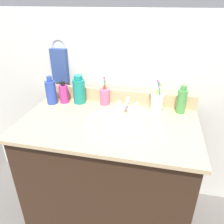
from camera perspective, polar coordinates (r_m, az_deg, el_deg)
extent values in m
plane|color=#66605B|center=(1.71, -0.87, -24.43)|extent=(6.00, 6.00, 0.00)
cube|color=#382316|center=(1.45, -0.97, -15.75)|extent=(0.96, 0.53, 0.71)
cube|color=#D1B284|center=(1.23, -1.11, -3.24)|extent=(1.00, 0.57, 0.02)
cube|color=#D1B284|center=(1.44, 1.46, 4.09)|extent=(1.00, 0.02, 0.09)
cube|color=white|center=(1.55, 1.86, 0.73)|extent=(2.10, 0.04, 1.30)
torus|color=silver|center=(1.52, -13.62, 16.19)|extent=(0.10, 0.01, 0.10)
cube|color=#334C8C|center=(1.53, -13.41, 11.65)|extent=(0.11, 0.04, 0.22)
torus|color=white|center=(1.20, 2.54, -3.25)|extent=(0.39, 0.39, 0.02)
ellipsoid|color=white|center=(1.22, 2.50, -5.06)|extent=(0.34, 0.34, 0.11)
cylinder|color=#B2B5BA|center=(1.24, 2.47, -6.42)|extent=(0.04, 0.04, 0.01)
cube|color=silver|center=(1.37, 4.06, 0.94)|extent=(0.16, 0.05, 0.01)
cylinder|color=silver|center=(1.36, 4.11, 2.30)|extent=(0.02, 0.02, 0.06)
cylinder|color=silver|center=(1.31, 3.91, 2.86)|extent=(0.02, 0.09, 0.02)
cylinder|color=silver|center=(1.37, 1.82, 2.07)|extent=(0.03, 0.03, 0.04)
cylinder|color=silver|center=(1.36, 6.39, 1.62)|extent=(0.03, 0.03, 0.04)
cylinder|color=teal|center=(1.45, -8.53, 5.32)|extent=(0.08, 0.08, 0.16)
cylinder|color=teal|center=(1.42, -8.79, 8.81)|extent=(0.05, 0.05, 0.03)
cylinder|color=#4C9E4C|center=(1.37, 17.62, 2.63)|extent=(0.06, 0.06, 0.14)
cylinder|color=#4C9E4C|center=(1.34, 18.14, 5.96)|extent=(0.03, 0.03, 0.03)
cylinder|color=#D8338C|center=(1.48, -12.38, 4.62)|extent=(0.06, 0.06, 0.12)
cylinder|color=black|center=(1.45, -12.66, 7.23)|extent=(0.03, 0.03, 0.02)
cylinder|color=#2D4CB2|center=(1.48, -15.52, 4.89)|extent=(0.07, 0.07, 0.15)
cylinder|color=#2D4CB2|center=(1.45, -15.97, 8.27)|extent=(0.03, 0.03, 0.03)
cylinder|color=white|center=(1.37, 11.59, 2.35)|extent=(0.08, 0.08, 0.10)
cylinder|color=yellow|center=(1.35, 11.19, 4.09)|extent=(0.06, 0.02, 0.16)
cube|color=white|center=(1.32, 10.28, 6.79)|extent=(0.01, 0.02, 0.01)
cylinder|color=#B23FBF|center=(1.34, 12.34, 4.30)|extent=(0.05, 0.03, 0.19)
cube|color=white|center=(1.30, 13.68, 7.21)|extent=(0.01, 0.02, 0.01)
cylinder|color=white|center=(1.36, 11.22, 3.88)|extent=(0.05, 0.03, 0.15)
cube|color=white|center=(1.34, 10.66, 6.50)|extent=(0.01, 0.02, 0.01)
cylinder|color=green|center=(1.34, 12.30, 4.04)|extent=(0.03, 0.02, 0.18)
cube|color=white|center=(1.31, 13.17, 6.96)|extent=(0.01, 0.02, 0.01)
cylinder|color=#D16693|center=(1.42, -1.89, 3.96)|extent=(0.06, 0.06, 0.10)
cylinder|color=#26B2B2|center=(1.41, -1.78, 5.62)|extent=(0.01, 0.05, 0.16)
cube|color=white|center=(1.41, -1.59, 8.42)|extent=(0.01, 0.02, 0.01)
cylinder|color=#B23FBF|center=(1.41, -1.88, 5.89)|extent=(0.01, 0.04, 0.18)
cube|color=white|center=(1.40, -1.88, 9.02)|extent=(0.01, 0.02, 0.01)
cylinder|color=#D8333F|center=(1.40, -2.34, 5.22)|extent=(0.03, 0.02, 0.15)
cube|color=white|center=(1.38, -3.02, 7.60)|extent=(0.01, 0.02, 0.01)
cylinder|color=yellow|center=(1.42, -1.82, 5.49)|extent=(0.01, 0.04, 0.15)
cube|color=white|center=(1.41, -1.71, 8.17)|extent=(0.01, 0.02, 0.01)
cylinder|color=white|center=(1.41, -2.34, 5.40)|extent=(0.03, 0.01, 0.16)
cube|color=white|center=(1.39, -2.80, 8.04)|extent=(0.01, 0.02, 0.01)
cylinder|color=orange|center=(1.40, -1.47, 5.71)|extent=(0.04, 0.02, 0.17)
cube|color=white|center=(1.38, -0.85, 8.62)|extent=(0.01, 0.02, 0.01)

